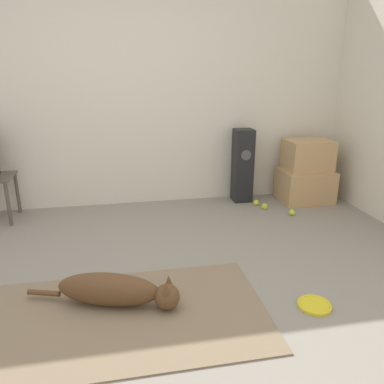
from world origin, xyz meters
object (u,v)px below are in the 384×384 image
(frisbee, at_px, (314,305))
(tennis_ball_near_speaker, at_px, (256,203))
(cardboard_box_upper, at_px, (308,155))
(floor_speaker, at_px, (243,166))
(dog, at_px, (116,290))
(cardboard_box_lower, at_px, (305,186))
(tennis_ball_loose_on_carpet, at_px, (292,212))
(tennis_ball_by_boxes, at_px, (265,206))

(frisbee, bearing_deg, tennis_ball_near_speaker, 81.12)
(cardboard_box_upper, relative_size, floor_speaker, 0.60)
(frisbee, relative_size, cardboard_box_upper, 0.44)
(dog, height_order, frisbee, dog)
(frisbee, bearing_deg, cardboard_box_upper, 65.10)
(cardboard_box_lower, height_order, tennis_ball_loose_on_carpet, cardboard_box_lower)
(cardboard_box_lower, bearing_deg, tennis_ball_loose_on_carpet, -129.29)
(cardboard_box_upper, xyz_separation_m, floor_speaker, (-0.74, 0.14, -0.12))
(tennis_ball_loose_on_carpet, bearing_deg, tennis_ball_by_boxes, 133.14)
(floor_speaker, xyz_separation_m, tennis_ball_near_speaker, (0.11, -0.21, -0.39))
(cardboard_box_upper, height_order, tennis_ball_near_speaker, cardboard_box_upper)
(tennis_ball_by_boxes, bearing_deg, frisbee, -101.05)
(dog, xyz_separation_m, tennis_ball_by_boxes, (1.63, 1.53, -0.09))
(dog, xyz_separation_m, frisbee, (1.28, -0.26, -0.11))
(floor_speaker, relative_size, tennis_ball_near_speaker, 12.90)
(dog, distance_m, tennis_ball_loose_on_carpet, 2.26)
(floor_speaker, bearing_deg, tennis_ball_by_boxes, -64.65)
(floor_speaker, distance_m, tennis_ball_by_boxes, 0.55)
(floor_speaker, relative_size, tennis_ball_by_boxes, 12.90)
(floor_speaker, xyz_separation_m, tennis_ball_loose_on_carpet, (0.38, -0.58, -0.39))
(cardboard_box_upper, bearing_deg, tennis_ball_near_speaker, -173.70)
(tennis_ball_by_boxes, distance_m, tennis_ball_loose_on_carpet, 0.32)
(frisbee, distance_m, cardboard_box_lower, 2.19)
(dog, bearing_deg, tennis_ball_near_speaker, 46.53)
(cardboard_box_upper, relative_size, tennis_ball_loose_on_carpet, 7.69)
(dog, bearing_deg, floor_speaker, 51.94)
(tennis_ball_by_boxes, distance_m, tennis_ball_near_speaker, 0.14)
(floor_speaker, bearing_deg, tennis_ball_near_speaker, -61.08)
(tennis_ball_by_boxes, relative_size, tennis_ball_near_speaker, 1.00)
(cardboard_box_upper, bearing_deg, cardboard_box_lower, -117.28)
(frisbee, bearing_deg, tennis_ball_by_boxes, 78.95)
(dog, height_order, cardboard_box_lower, cardboard_box_lower)
(dog, xyz_separation_m, cardboard_box_upper, (2.20, 1.74, 0.43))
(cardboard_box_lower, xyz_separation_m, tennis_ball_near_speaker, (-0.62, -0.05, -0.15))
(cardboard_box_upper, distance_m, tennis_ball_near_speaker, 0.81)
(tennis_ball_by_boxes, height_order, tennis_ball_near_speaker, same)
(frisbee, distance_m, tennis_ball_near_speaker, 1.95)
(frisbee, height_order, floor_speaker, floor_speaker)
(cardboard_box_upper, height_order, tennis_ball_by_boxes, cardboard_box_upper)
(tennis_ball_near_speaker, bearing_deg, tennis_ball_by_boxes, -70.45)
(dog, xyz_separation_m, cardboard_box_lower, (2.20, 1.72, 0.07))
(cardboard_box_lower, bearing_deg, cardboard_box_upper, 62.72)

